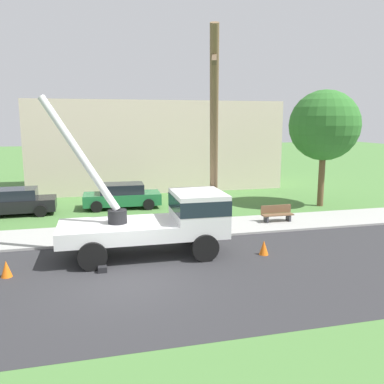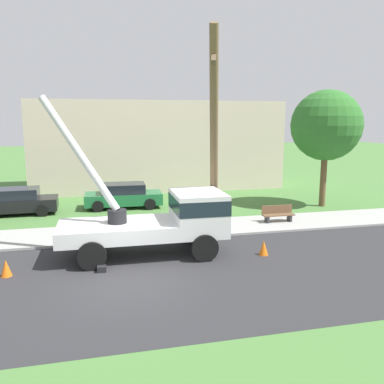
# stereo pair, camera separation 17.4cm
# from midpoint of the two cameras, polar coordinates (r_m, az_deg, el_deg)

# --- Properties ---
(ground_plane) EXTENTS (120.00, 120.00, 0.00)m
(ground_plane) POSITION_cam_midpoint_polar(r_m,az_deg,el_deg) (24.78, -11.10, -1.81)
(ground_plane) COLOR #477538
(road_asphalt) EXTENTS (80.00, 8.13, 0.01)m
(road_asphalt) POSITION_cam_midpoint_polar(r_m,az_deg,el_deg) (13.28, -8.90, -12.38)
(road_asphalt) COLOR #2B2B2D
(road_asphalt) RESTS_ON ground
(sidewalk_strip) EXTENTS (80.00, 2.99, 0.10)m
(sidewalk_strip) POSITION_cam_midpoint_polar(r_m,az_deg,el_deg) (18.52, -10.28, -5.71)
(sidewalk_strip) COLOR #9E9E99
(sidewalk_strip) RESTS_ON ground
(utility_truck) EXTENTS (6.76, 3.20, 5.98)m
(utility_truck) POSITION_cam_midpoint_polar(r_m,az_deg,el_deg) (15.37, -3.55, -3.62)
(utility_truck) COLOR silver
(utility_truck) RESTS_ON ground
(leaning_utility_pole) EXTENTS (1.48, 4.00, 8.40)m
(leaning_utility_pole) POSITION_cam_midpoint_polar(r_m,az_deg,el_deg) (15.93, 3.44, 7.35)
(leaning_utility_pole) COLOR brown
(leaning_utility_pole) RESTS_ON ground
(traffic_cone_ahead) EXTENTS (0.36, 0.36, 0.56)m
(traffic_cone_ahead) POSITION_cam_midpoint_polar(r_m,az_deg,el_deg) (15.67, 10.42, -7.79)
(traffic_cone_ahead) COLOR orange
(traffic_cone_ahead) RESTS_ON ground
(traffic_cone_behind) EXTENTS (0.36, 0.36, 0.56)m
(traffic_cone_behind) POSITION_cam_midpoint_polar(r_m,az_deg,el_deg) (14.70, -24.53, -9.78)
(traffic_cone_behind) COLOR orange
(traffic_cone_behind) RESTS_ON ground
(parked_sedan_black) EXTENTS (4.46, 2.11, 1.42)m
(parked_sedan_black) POSITION_cam_midpoint_polar(r_m,az_deg,el_deg) (23.78, -23.60, -1.24)
(parked_sedan_black) COLOR black
(parked_sedan_black) RESTS_ON ground
(parked_sedan_green) EXTENTS (4.46, 2.11, 1.42)m
(parked_sedan_green) POSITION_cam_midpoint_polar(r_m,az_deg,el_deg) (23.80, -9.47, -0.50)
(parked_sedan_green) COLOR #1E6638
(parked_sedan_green) RESTS_ON ground
(park_bench) EXTENTS (1.60, 0.45, 0.90)m
(park_bench) POSITION_cam_midpoint_polar(r_m,az_deg,el_deg) (20.40, 12.30, -3.11)
(park_bench) COLOR brown
(park_bench) RESTS_ON ground
(roadside_tree_near) EXTENTS (4.06, 4.06, 6.79)m
(roadside_tree_near) POSITION_cam_midpoint_polar(r_m,az_deg,el_deg) (24.77, 18.68, 8.89)
(roadside_tree_near) COLOR brown
(roadside_tree_near) RESTS_ON ground
(lowrise_building_backdrop) EXTENTS (18.00, 6.00, 6.40)m
(lowrise_building_backdrop) POSITION_cam_midpoint_polar(r_m,az_deg,el_deg) (30.88, -4.77, 6.68)
(lowrise_building_backdrop) COLOR beige
(lowrise_building_backdrop) RESTS_ON ground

